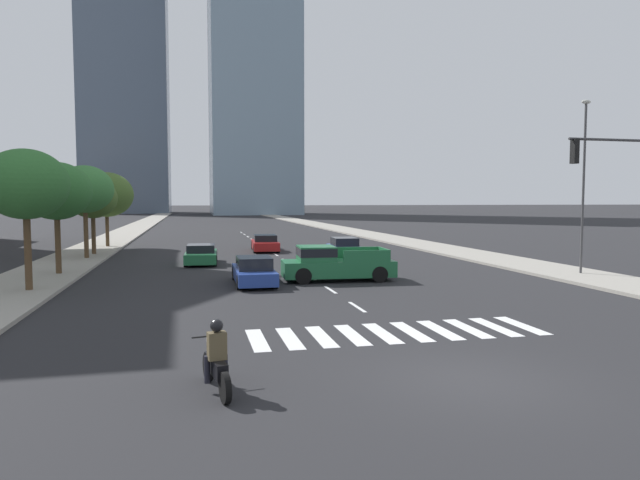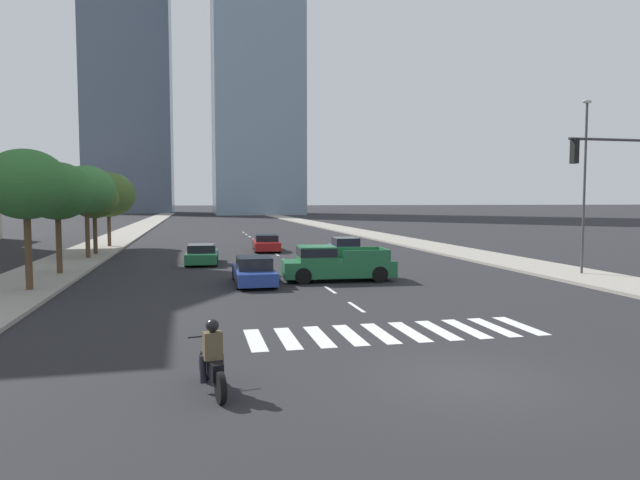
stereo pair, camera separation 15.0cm
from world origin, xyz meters
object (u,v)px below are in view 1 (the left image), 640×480
(traffic_signal_near, at_px, (635,183))
(street_tree_nearest, at_px, (25,185))
(motorcycle_lead, at_px, (216,363))
(pickup_truck, at_px, (333,264))
(sedan_red_1, at_px, (265,243))
(sedan_green_0, at_px, (201,255))
(street_tree_fifth, at_px, (106,195))
(sedan_blue_2, at_px, (345,248))
(street_tree_second, at_px, (56,191))
(street_lamp_east, at_px, (584,175))
(street_tree_third, at_px, (85,189))
(sedan_blue_3, at_px, (254,272))
(street_tree_fourth, at_px, (93,198))

(traffic_signal_near, distance_m, street_tree_nearest, 23.94)
(motorcycle_lead, distance_m, traffic_signal_near, 17.80)
(pickup_truck, distance_m, sedan_red_1, 16.39)
(pickup_truck, height_order, sedan_green_0, pickup_truck)
(sedan_red_1, bearing_deg, street_tree_fifth, 68.97)
(sedan_red_1, distance_m, street_tree_nearest, 21.21)
(sedan_green_0, bearing_deg, sedan_blue_2, -75.05)
(sedan_green_0, distance_m, street_tree_second, 8.94)
(sedan_red_1, distance_m, street_lamp_east, 22.73)
(street_tree_second, bearing_deg, street_lamp_east, -12.62)
(sedan_red_1, bearing_deg, pickup_truck, -172.63)
(sedan_red_1, height_order, street_tree_third, street_tree_third)
(sedan_green_0, bearing_deg, sedan_blue_3, -163.13)
(sedan_blue_2, height_order, street_tree_second, street_tree_second)
(sedan_blue_3, xyz_separation_m, street_tree_nearest, (-9.30, -0.47, 3.88))
(street_tree_second, relative_size, street_tree_fourth, 1.07)
(sedan_blue_3, bearing_deg, street_lamp_east, -92.60)
(sedan_red_1, height_order, sedan_blue_2, sedan_blue_2)
(sedan_blue_2, bearing_deg, pickup_truck, -15.02)
(street_tree_third, bearing_deg, sedan_green_0, -28.46)
(street_tree_second, relative_size, street_tree_fifth, 0.95)
(sedan_blue_2, height_order, street_tree_third, street_tree_third)
(motorcycle_lead, relative_size, sedan_green_0, 0.47)
(sedan_green_0, height_order, sedan_blue_3, sedan_blue_3)
(pickup_truck, bearing_deg, traffic_signal_near, 145.46)
(traffic_signal_near, height_order, street_lamp_east, street_lamp_east)
(sedan_blue_2, distance_m, street_tree_second, 18.04)
(street_tree_second, bearing_deg, sedan_blue_2, 19.81)
(sedan_red_1, xyz_separation_m, street_tree_fourth, (-11.94, -1.09, 3.38))
(sedan_red_1, relative_size, street_tree_second, 0.87)
(sedan_red_1, height_order, street_tree_fourth, street_tree_fourth)
(sedan_blue_2, distance_m, street_tree_fourth, 17.57)
(motorcycle_lead, distance_m, street_lamp_east, 23.51)
(motorcycle_lead, xyz_separation_m, sedan_green_0, (0.11, 23.18, -0.03))
(street_tree_second, distance_m, street_tree_fourth, 10.64)
(motorcycle_lead, height_order, traffic_signal_near, traffic_signal_near)
(street_lamp_east, relative_size, street_tree_fourth, 1.66)
(street_lamp_east, relative_size, street_tree_nearest, 1.50)
(sedan_red_1, bearing_deg, street_tree_third, 111.55)
(pickup_truck, bearing_deg, street_tree_fifth, -55.67)
(pickup_truck, distance_m, street_tree_second, 14.29)
(street_lamp_east, distance_m, street_tree_third, 29.12)
(motorcycle_lead, relative_size, street_tree_second, 0.37)
(motorcycle_lead, relative_size, street_tree_nearest, 0.36)
(sedan_blue_3, relative_size, street_tree_nearest, 0.79)
(sedan_green_0, height_order, street_tree_third, street_tree_third)
(sedan_blue_2, bearing_deg, street_lamp_east, 41.28)
(sedan_green_0, xyz_separation_m, street_tree_nearest, (-7.10, -9.33, 3.91))
(traffic_signal_near, relative_size, street_tree_third, 1.07)
(pickup_truck, bearing_deg, sedan_blue_2, -105.10)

